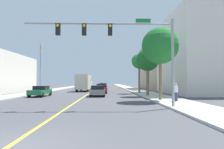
% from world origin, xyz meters
% --- Properties ---
extents(ground, '(192.00, 192.00, 0.00)m').
position_xyz_m(ground, '(0.00, 42.00, 0.00)').
color(ground, '#47474C').
extents(sidewalk_left, '(3.56, 168.00, 0.15)m').
position_xyz_m(sidewalk_left, '(-9.13, 42.00, 0.07)').
color(sidewalk_left, '#9E9B93').
rests_on(sidewalk_left, ground).
extents(sidewalk_right, '(3.56, 168.00, 0.15)m').
position_xyz_m(sidewalk_right, '(9.13, 42.00, 0.07)').
color(sidewalk_right, beige).
rests_on(sidewalk_right, ground).
extents(lane_marking_center, '(0.16, 144.00, 0.01)m').
position_xyz_m(lane_marking_center, '(0.00, 42.00, 0.00)').
color(lane_marking_center, yellow).
rests_on(lane_marking_center, ground).
extents(building_right_near, '(17.33, 14.22, 12.36)m').
position_xyz_m(building_right_near, '(21.34, 25.18, 6.18)').
color(building_right_near, silver).
rests_on(building_right_near, ground).
extents(building_right_far, '(16.29, 17.49, 11.24)m').
position_xyz_m(building_right_far, '(20.82, 44.11, 5.62)').
color(building_right_far, tan).
rests_on(building_right_far, ground).
extents(traffic_signal_mast, '(10.90, 0.36, 6.41)m').
position_xyz_m(traffic_signal_mast, '(4.05, 8.50, 5.01)').
color(traffic_signal_mast, gray).
rests_on(traffic_signal_mast, sidewalk_right).
extents(street_lamp, '(0.56, 0.28, 7.85)m').
position_xyz_m(street_lamp, '(-7.85, 26.26, 4.50)').
color(street_lamp, gray).
rests_on(street_lamp, sidewalk_left).
extents(palm_near, '(3.64, 3.64, 7.17)m').
position_xyz_m(palm_near, '(8.21, 13.62, 5.47)').
color(palm_near, brown).
rests_on(palm_near, sidewalk_right).
extents(palm_mid, '(2.94, 2.94, 6.09)m').
position_xyz_m(palm_mid, '(8.24, 19.82, 4.71)').
color(palm_mid, brown).
rests_on(palm_mid, sidewalk_right).
extents(palm_far, '(2.47, 2.47, 6.35)m').
position_xyz_m(palm_far, '(8.15, 26.00, 5.17)').
color(palm_far, brown).
rests_on(palm_far, sidewalk_right).
extents(car_green, '(1.86, 4.37, 1.37)m').
position_xyz_m(car_green, '(-5.71, 20.14, 0.71)').
color(car_green, '#196638').
rests_on(car_green, ground).
extents(car_gray, '(1.95, 4.52, 1.42)m').
position_xyz_m(car_gray, '(1.72, 20.34, 0.74)').
color(car_gray, slate).
rests_on(car_gray, ground).
extents(car_red, '(1.85, 4.53, 1.53)m').
position_xyz_m(car_red, '(2.02, 26.87, 0.79)').
color(car_red, red).
rests_on(car_red, ground).
extents(car_black, '(2.00, 4.58, 1.54)m').
position_xyz_m(car_black, '(1.98, 34.31, 0.79)').
color(car_black, black).
rests_on(car_black, ground).
extents(car_silver, '(1.95, 3.84, 1.39)m').
position_xyz_m(car_silver, '(-4.09, 51.30, 0.72)').
color(car_silver, '#BCBCC1').
rests_on(car_silver, ground).
extents(car_white, '(2.12, 4.56, 1.49)m').
position_xyz_m(car_white, '(1.80, 54.80, 0.76)').
color(car_white, white).
rests_on(car_white, ground).
extents(delivery_truck, '(2.64, 7.75, 3.24)m').
position_xyz_m(delivery_truck, '(-1.64, 33.51, 1.71)').
color(delivery_truck, silver).
rests_on(delivery_truck, ground).
extents(pedestrian, '(0.38, 0.38, 1.66)m').
position_xyz_m(pedestrian, '(9.21, 12.07, 0.98)').
color(pedestrian, '#3F3859').
rests_on(pedestrian, sidewalk_right).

